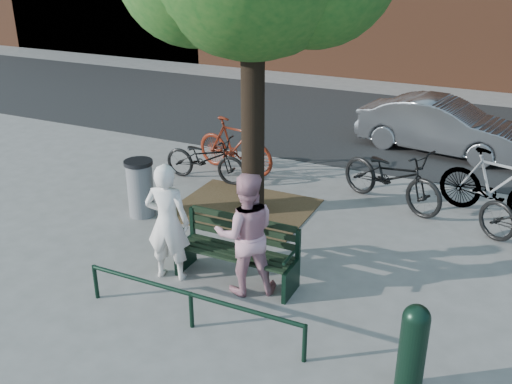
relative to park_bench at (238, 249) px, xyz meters
The scene contains 14 objects.
ground 0.49m from the park_bench, 90.00° to the right, with size 90.00×90.00×0.00m, color gray.
dirt_pit 2.39m from the park_bench, 115.24° to the left, with size 2.40×2.00×0.02m, color brown.
road 8.43m from the park_bench, 90.00° to the left, with size 40.00×7.00×0.01m, color black.
park_bench is the anchor object (origin of this frame).
guard_railing 1.28m from the park_bench, 90.00° to the right, with size 3.06×0.06×0.51m.
person_left 1.05m from the park_bench, 156.75° to the right, with size 0.63×0.42×1.74m, color white.
person_right 0.51m from the park_bench, 43.97° to the right, with size 0.84×0.66×1.74m, color #C28694.
bollard 2.95m from the park_bench, 25.00° to the right, with size 0.29×0.29×1.08m.
litter_bin 2.76m from the park_bench, 155.56° to the left, with size 0.50×0.50×1.02m.
bicycle_a 3.83m from the park_bench, 127.25° to the left, with size 0.62×1.79×0.94m, color black.
bicycle_b 4.29m from the park_bench, 118.15° to the left, with size 0.54×1.90×1.14m, color #631C0E.
bicycle_c 3.73m from the park_bench, 68.86° to the left, with size 0.75×2.15×1.13m, color black.
bicycle_d 4.85m from the park_bench, 50.48° to the left, with size 0.56×2.00×1.20m, color gray.
parked_car 7.14m from the park_bench, 76.45° to the left, with size 1.31×3.76×1.24m, color slate.
Camera 1 is at (3.27, -6.18, 4.37)m, focal length 40.00 mm.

